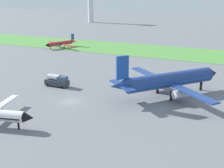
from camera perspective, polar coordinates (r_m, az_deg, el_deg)
The scene contains 5 objects.
ground_plane at distance 69.24m, azimuth -8.07°, elevation -3.36°, with size 600.00×600.00×0.00m, color slate.
grass_taxiway_strip at distance 128.37m, azimuth 8.10°, elevation 6.31°, with size 360.00×28.00×0.08m, color #549342.
airplane_taxiing_turboprop at distance 136.08m, azimuth -9.83°, elevation 7.74°, with size 18.28×15.84×5.74m.
airplane_midfield_jet at distance 72.09m, azimuth 10.79°, elevation 0.71°, with size 25.65×26.22×11.13m.
fuel_truck_midfield at distance 80.27m, azimuth -10.53°, elevation 0.63°, with size 6.52×2.69×3.29m.
Camera 1 is at (35.44, -54.29, 24.33)m, focal length 47.42 mm.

